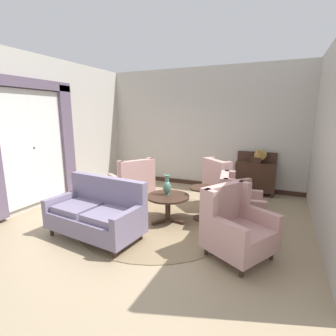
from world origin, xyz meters
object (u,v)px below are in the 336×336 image
object	(u,v)px
porcelain_vase	(167,186)
settee	(97,213)
armchair_far_left	(237,204)
armchair_beside_settee	(133,183)
armchair_foreground_right	(236,227)
armchair_near_window	(223,187)
sideboard	(255,176)
gramophone	(258,154)
side_table	(202,200)
coffee_table	(168,201)

from	to	relation	value
porcelain_vase	settee	size ratio (longest dim) A/B	0.23
armchair_far_left	armchair_beside_settee	xyz separation A→B (m)	(-2.53, 0.53, -0.00)
armchair_foreground_right	settee	bearing A→B (deg)	128.48
armchair_beside_settee	armchair_far_left	bearing A→B (deg)	110.76
settee	armchair_beside_settee	xyz separation A→B (m)	(-0.46, 1.90, 0.01)
armchair_near_window	armchair_beside_settee	xyz separation A→B (m)	(-2.10, -0.34, -0.04)
armchair_foreground_right	sideboard	distance (m)	3.18
gramophone	armchair_far_left	bearing A→B (deg)	-94.50
armchair_beside_settee	armchair_foreground_right	distance (m)	3.11
side_table	armchair_foreground_right	bearing A→B (deg)	-52.43
coffee_table	settee	world-z (taller)	settee
armchair_far_left	armchair_beside_settee	bearing A→B (deg)	68.60
settee	sideboard	bearing A→B (deg)	64.50
coffee_table	side_table	world-z (taller)	side_table
coffee_table	side_table	xyz separation A→B (m)	(0.56, 0.35, -0.02)
porcelain_vase	armchair_near_window	world-z (taller)	armchair_near_window
sideboard	gramophone	bearing A→B (deg)	-62.17
porcelain_vase	sideboard	distance (m)	2.80
armchair_far_left	gramophone	size ratio (longest dim) A/B	1.99
settee	side_table	distance (m)	1.98
settee	armchair_beside_settee	size ratio (longest dim) A/B	1.43
porcelain_vase	armchair_foreground_right	size ratio (longest dim) A/B	0.35
armchair_near_window	armchair_beside_settee	world-z (taller)	armchair_near_window
coffee_table	sideboard	xyz separation A→B (m)	(1.35, 2.47, 0.07)
armchair_near_window	side_table	bearing A→B (deg)	117.07
armchair_near_window	armchair_beside_settee	distance (m)	2.12
armchair_near_window	side_table	distance (m)	0.88
armchair_foreground_right	gramophone	xyz separation A→B (m)	(0.01, 3.09, 0.63)
gramophone	coffee_table	bearing A→B (deg)	-120.34
coffee_table	armchair_near_window	xyz separation A→B (m)	(0.79, 1.20, 0.05)
armchair_foreground_right	gramophone	world-z (taller)	gramophone
armchair_near_window	armchair_foreground_right	size ratio (longest dim) A/B	0.97
armchair_near_window	porcelain_vase	bearing A→B (deg)	96.45
armchair_far_left	armchair_beside_settee	distance (m)	2.59
settee	armchair_foreground_right	world-z (taller)	armchair_foreground_right
porcelain_vase	armchair_foreground_right	bearing A→B (deg)	-27.98
sideboard	armchair_far_left	bearing A→B (deg)	-93.09
coffee_table	armchair_beside_settee	world-z (taller)	armchair_beside_settee
armchair_near_window	sideboard	bearing A→B (deg)	-71.49
coffee_table	armchair_foreground_right	size ratio (longest dim) A/B	0.73
side_table	armchair_beside_settee	bearing A→B (deg)	164.79
side_table	armchair_near_window	bearing A→B (deg)	74.92
porcelain_vase	armchair_far_left	bearing A→B (deg)	12.58
settee	armchair_far_left	bearing A→B (deg)	39.86
armchair_far_left	sideboard	distance (m)	2.14
armchair_foreground_right	armchair_beside_settee	bearing A→B (deg)	89.76
armchair_foreground_right	armchair_far_left	bearing A→B (deg)	38.21
sideboard	gramophone	distance (m)	0.59
settee	armchair_near_window	distance (m)	2.77
armchair_far_left	armchair_foreground_right	xyz separation A→B (m)	(0.15, -1.04, 0.01)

